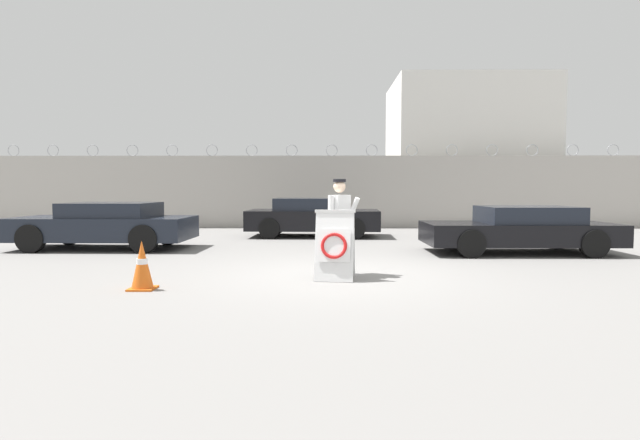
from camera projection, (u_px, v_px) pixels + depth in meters
The scene contains 9 objects.
ground_plane at pixel (340, 275), 8.98m from camera, with size 90.00×90.00×0.00m, color gray.
perimeter_wall at pixel (332, 192), 20.02m from camera, with size 36.00×0.30×3.32m.
building_block at pixel (465, 153), 23.86m from camera, with size 6.99×5.34×6.57m.
barricade_sign at pixel (335, 245), 8.53m from camera, with size 0.73×0.73×1.20m.
security_guard at pixel (340, 222), 9.01m from camera, with size 0.60×0.55×1.73m.
traffic_cone_near at pixel (142, 265), 7.69m from camera, with size 0.39×0.39×0.76m.
parked_car_front_coupe at pixel (106, 225), 12.93m from camera, with size 4.49×2.06×1.20m.
parked_car_rear_sedan at pixel (312, 217), 16.24m from camera, with size 4.29×2.12×1.25m.
parked_car_far_side at pixel (520, 229), 12.04m from camera, with size 4.45×1.97×1.13m.
Camera 1 is at (-0.28, -8.90, 1.56)m, focal length 28.00 mm.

